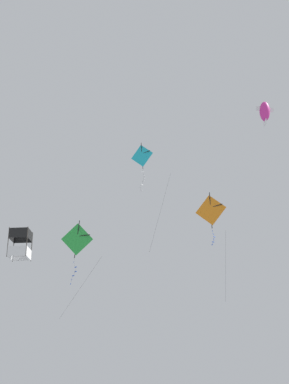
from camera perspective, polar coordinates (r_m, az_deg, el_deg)
The scene contains 5 objects.
kite_diamond_near_left at distance 34.50m, azimuth -0.24°, elevation 3.80°, with size 2.51×2.19×9.08m.
kite_diamond_highest at distance 37.78m, azimuth 7.26°, elevation -2.02°, with size 2.03×1.84×8.59m.
kite_diamond_low_drifter at distance 37.75m, azimuth -7.38°, elevation -5.18°, with size 2.82×1.69×7.82m.
kite_box_mid_left at distance 36.64m, azimuth -13.44°, elevation -5.58°, with size 2.09×2.22×2.31m.
kite_fish_upper_right at distance 39.15m, azimuth 13.00°, elevation 8.57°, with size 1.29×1.30×1.98m.
Camera 1 is at (-14.56, -26.46, 8.57)m, focal length 48.79 mm.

